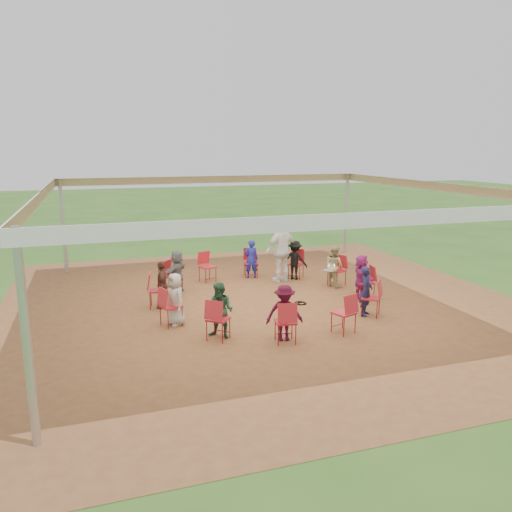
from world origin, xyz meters
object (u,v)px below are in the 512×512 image
object	(u,v)px
person_seated_0	(334,266)
person_seated_5	(175,299)
person_seated_6	(221,310)
laptop	(330,268)
person_seated_3	(177,272)
chair_3	(207,267)
person_seated_1	(295,260)
person_seated_9	(361,277)
chair_2	(251,263)
person_seated_7	(284,313)
chair_8	(285,322)
chair_4	(173,276)
person_seated_8	(366,291)
cable_coil	(301,303)
chair_1	(296,264)
chair_5	(158,291)
chair_7	(218,319)
chair_10	(371,298)
chair_0	(337,271)
chair_6	(171,307)
chair_11	(365,282)
standing_person	(282,250)
chair_9	(344,313)
person_seated_4	(162,284)

from	to	relation	value
person_seated_0	person_seated_5	bearing A→B (deg)	90.00
person_seated_6	laptop	bearing A→B (deg)	75.50
person_seated_5	person_seated_3	bearing A→B (deg)	150.00
chair_3	laptop	xyz separation A→B (m)	(3.21, -1.72, 0.12)
person_seated_1	person_seated_9	world-z (taller)	same
chair_2	person_seated_7	size ratio (longest dim) A/B	0.75
chair_8	laptop	bearing A→B (deg)	61.81
chair_4	person_seated_0	xyz separation A→B (m)	(4.51, -0.86, 0.15)
chair_4	person_seated_8	world-z (taller)	person_seated_8
cable_coil	person_seated_7	bearing A→B (deg)	-121.09
chair_4	person_seated_1	world-z (taller)	person_seated_1
person_seated_0	laptop	size ratio (longest dim) A/B	3.09
chair_1	person_seated_7	xyz separation A→B (m)	(-2.19, -4.63, 0.15)
chair_1	chair_3	world-z (taller)	same
person_seated_1	person_seated_8	size ratio (longest dim) A/B	1.00
chair_5	person_seated_1	bearing A→B (deg)	119.25
chair_1	cable_coil	world-z (taller)	chair_1
person_seated_1	cable_coil	xyz separation A→B (m)	(-0.80, -2.35, -0.58)
chair_7	person_seated_0	size ratio (longest dim) A/B	0.75
chair_2	chair_10	world-z (taller)	same
person_seated_0	laptop	xyz separation A→B (m)	(-0.15, -0.06, -0.03)
cable_coil	chair_4	bearing A→B (deg)	144.36
chair_7	person_seated_6	size ratio (longest dim) A/B	0.75
chair_8	cable_coil	xyz separation A→B (m)	(1.34, 2.30, -0.43)
chair_2	cable_coil	distance (m)	3.09
chair_0	chair_6	xyz separation A→B (m)	(-5.10, -1.85, 0.00)
chair_11	person_seated_5	world-z (taller)	person_seated_5
person_seated_7	person_seated_8	size ratio (longest dim) A/B	1.00
person_seated_9	chair_11	bearing A→B (deg)	-90.00
chair_8	chair_7	bearing A→B (deg)	165.00
chair_7	standing_person	bearing A→B (deg)	93.35
chair_0	person_seated_9	distance (m)	1.39
chair_8	person_seated_7	bearing A→B (deg)	90.00
chair_2	person_seated_0	distance (m)	2.66
chair_3	chair_7	xyz separation A→B (m)	(-0.82, -4.62, 0.00)
chair_9	chair_11	distance (m)	2.71
cable_coil	laptop	world-z (taller)	laptop
chair_9	laptop	bearing A→B (deg)	48.14
person_seated_1	person_seated_9	xyz separation A→B (m)	(0.88, -2.43, 0.00)
person_seated_9	chair_8	bearing A→B (deg)	136.30
person_seated_8	person_seated_6	bearing A→B (deg)	135.00
chair_4	person_seated_8	xyz separation A→B (m)	(4.06, -3.41, 0.15)
chair_0	person_seated_4	size ratio (longest dim) A/B	0.75
person_seated_0	person_seated_3	size ratio (longest dim) A/B	1.00
chair_9	person_seated_0	xyz separation A→B (m)	(1.51, 3.43, 0.15)
chair_1	laptop	bearing A→B (deg)	153.43
person_seated_8	chair_8	bearing A→B (deg)	152.25
chair_0	chair_4	size ratio (longest dim) A/B	1.00
person_seated_3	person_seated_4	xyz separation A→B (m)	(-0.57, -1.22, 0.00)
chair_9	person_seated_6	size ratio (longest dim) A/B	0.75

